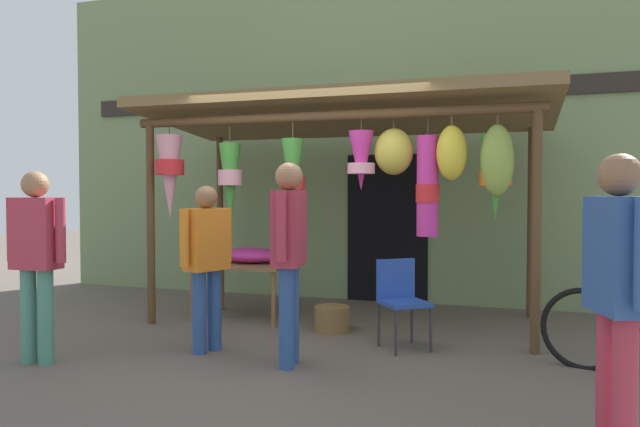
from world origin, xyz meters
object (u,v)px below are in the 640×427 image
folding_chair (401,295)px  wicker_basket_by_table (332,319)px  customer_foreground (618,282)px  flower_heap_on_table (252,255)px  display_table (246,268)px  passerby_at_right (36,250)px  vendor_in_orange (207,255)px  shopper_by_bananas (289,245)px

folding_chair → wicker_basket_by_table: bearing=152.6°
wicker_basket_by_table → customer_foreground: (2.37, -2.53, 0.86)m
wicker_basket_by_table → flower_heap_on_table: bearing=162.1°
display_table → wicker_basket_by_table: size_ratio=2.92×
wicker_basket_by_table → customer_foreground: customer_foreground is taller
passerby_at_right → flower_heap_on_table: bearing=66.6°
flower_heap_on_table → wicker_basket_by_table: bearing=-17.9°
display_table → folding_chair: bearing=-21.3°
vendor_in_orange → shopper_by_bananas: 0.92m
customer_foreground → shopper_by_bananas: (-2.35, 1.20, 0.03)m
customer_foreground → shopper_by_bananas: size_ratio=0.97×
wicker_basket_by_table → vendor_in_orange: 1.62m
flower_heap_on_table → folding_chair: (1.91, -0.78, -0.24)m
flower_heap_on_table → shopper_by_bananas: shopper_by_bananas is taller
display_table → wicker_basket_by_table: (1.17, -0.35, -0.45)m
folding_chair → display_table: bearing=158.7°
flower_heap_on_table → customer_foreground: (3.47, -2.88, 0.25)m
flower_heap_on_table → folding_chair: size_ratio=0.84×
passerby_at_right → display_table: bearing=68.2°
flower_heap_on_table → passerby_at_right: bearing=-113.4°
flower_heap_on_table → folding_chair: bearing=-22.1°
vendor_in_orange → folding_chair: bearing=22.8°
display_table → shopper_by_bananas: size_ratio=0.64×
flower_heap_on_table → display_table: bearing=-177.2°
customer_foreground → passerby_at_right: 4.49m
customer_foreground → passerby_at_right: (-4.45, 0.59, -0.02)m
flower_heap_on_table → shopper_by_bananas: (1.12, -1.68, 0.29)m
customer_foreground → vendor_in_orange: bearing=156.7°
flower_heap_on_table → customer_foreground: size_ratio=0.42×
vendor_in_orange → shopper_by_bananas: (0.89, -0.19, 0.13)m
display_table → vendor_in_orange: vendor_in_orange is taller
folding_chair → shopper_by_bananas: 1.31m
display_table → flower_heap_on_table: bearing=2.8°
folding_chair → customer_foreground: bearing=-53.5°
shopper_by_bananas → passerby_at_right: 2.19m
flower_heap_on_table → wicker_basket_by_table: flower_heap_on_table is taller
display_table → customer_foreground: (3.54, -2.88, 0.41)m
display_table → wicker_basket_by_table: display_table is taller
shopper_by_bananas → folding_chair: bearing=48.6°
display_table → passerby_at_right: size_ratio=0.66×
flower_heap_on_table → shopper_by_bananas: bearing=-56.3°
shopper_by_bananas → flower_heap_on_table: bearing=123.7°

